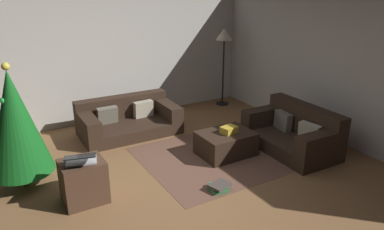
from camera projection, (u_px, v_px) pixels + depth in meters
ground_plane at (179, 191)px, 4.84m from camera, size 6.40×6.40×0.00m
rear_partition at (99, 54)px, 6.93m from camera, size 6.40×0.12×2.60m
corner_partition at (350, 67)px, 5.89m from camera, size 0.12×6.40×2.60m
couch_left at (127, 120)px, 6.65m from camera, size 1.73×0.99×0.62m
couch_right at (294, 133)px, 5.97m from camera, size 0.91×1.55×0.72m
ottoman at (226, 143)px, 5.80m from camera, size 0.84×0.63×0.37m
gift_box at (229, 130)px, 5.71m from camera, size 0.27×0.23×0.10m
tv_remote at (227, 129)px, 5.84m from camera, size 0.12×0.17×0.02m
christmas_tree at (15, 123)px, 4.68m from camera, size 0.81×0.81×1.68m
side_table at (84, 181)px, 4.53m from camera, size 0.52×0.44×0.55m
laptop at (81, 159)px, 4.37m from camera, size 0.45×0.47×0.17m
book_stack at (219, 187)px, 4.84m from camera, size 0.31×0.30×0.09m
corner_lamp at (224, 40)px, 7.77m from camera, size 0.36×0.36×1.67m
area_rug at (225, 154)px, 5.86m from camera, size 2.60×2.00×0.01m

